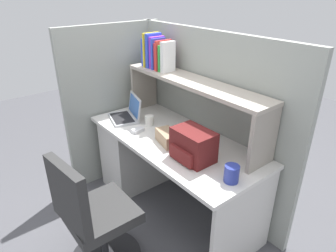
{
  "coord_description": "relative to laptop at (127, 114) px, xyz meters",
  "views": [
    {
      "loc": [
        1.66,
        -1.36,
        1.87
      ],
      "look_at": [
        0.0,
        -0.05,
        0.85
      ],
      "focal_mm": 31.79,
      "sensor_mm": 36.0,
      "label": 1
    }
  ],
  "objects": [
    {
      "name": "ground_plane",
      "position": [
        0.55,
        0.1,
        -0.78
      ],
      "size": [
        8.0,
        8.0,
        0.0
      ],
      "primitive_type": "plane",
      "color": "#4C4C51"
    },
    {
      "name": "desk",
      "position": [
        0.16,
        0.1,
        -0.38
      ],
      "size": [
        1.6,
        0.7,
        0.73
      ],
      "color": "silver",
      "rests_on": "ground_plane"
    },
    {
      "name": "cubicle_partition_rear",
      "position": [
        0.55,
        0.48,
        -0.01
      ],
      "size": [
        1.84,
        0.05,
        1.55
      ],
      "primitive_type": "cube",
      "color": "#939991",
      "rests_on": "ground_plane"
    },
    {
      "name": "cubicle_partition_left",
      "position": [
        -0.3,
        0.05,
        -0.01
      ],
      "size": [
        0.05,
        1.06,
        1.55
      ],
      "primitive_type": "cube",
      "color": "#939991",
      "rests_on": "ground_plane"
    },
    {
      "name": "overhead_hutch",
      "position": [
        0.55,
        0.3,
        0.3
      ],
      "size": [
        1.44,
        0.28,
        0.45
      ],
      "color": "gray",
      "rests_on": "desk"
    },
    {
      "name": "reference_books_on_shelf",
      "position": [
        0.08,
        0.29,
        0.53
      ],
      "size": [
        0.33,
        0.17,
        0.3
      ],
      "color": "blue",
      "rests_on": "overhead_hutch"
    },
    {
      "name": "laptop",
      "position": [
        0.0,
        0.0,
        0.0
      ],
      "size": [
        0.37,
        0.32,
        0.22
      ],
      "color": "#B7BABF",
      "rests_on": "desk"
    },
    {
      "name": "backpack",
      "position": [
        0.89,
        0.0,
        0.06
      ],
      "size": [
        0.3,
        0.23,
        0.22
      ],
      "color": "#591919",
      "rests_on": "desk"
    },
    {
      "name": "computer_mouse",
      "position": [
        0.29,
        -0.07,
        -0.03
      ],
      "size": [
        0.08,
        0.11,
        0.03
      ],
      "primitive_type": "cube",
      "rotation": [
        0.0,
        0.0,
        0.18
      ],
      "color": "silver",
      "rests_on": "desk"
    },
    {
      "name": "paper_cup",
      "position": [
        0.23,
        0.09,
        -0.01
      ],
      "size": [
        0.08,
        0.08,
        0.09
      ],
      "primitive_type": "cylinder",
      "color": "white",
      "rests_on": "desk"
    },
    {
      "name": "tissue_box",
      "position": [
        0.6,
        0.0,
        -0.0
      ],
      "size": [
        0.24,
        0.17,
        0.1
      ],
      "primitive_type": "cube",
      "rotation": [
        0.0,
        0.0,
        -0.23
      ],
      "color": "#9E7F60",
      "rests_on": "desk"
    },
    {
      "name": "snack_canister",
      "position": [
        1.24,
        0.01,
        0.01
      ],
      "size": [
        0.1,
        0.1,
        0.12
      ],
      "primitive_type": "cylinder",
      "color": "navy",
      "rests_on": "desk"
    },
    {
      "name": "office_chair",
      "position": [
        0.7,
        -0.71,
        -0.39
      ],
      "size": [
        0.52,
        0.52,
        0.93
      ],
      "rotation": [
        0.0,
        0.0,
        3.26
      ],
      "color": "black",
      "rests_on": "ground_plane"
    }
  ]
}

